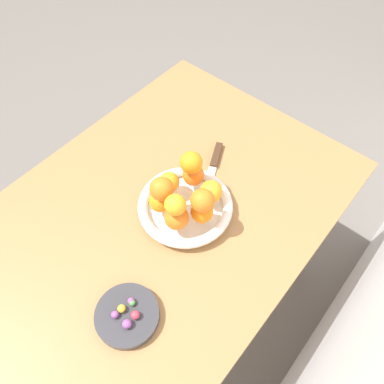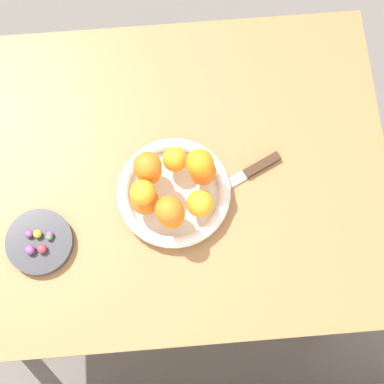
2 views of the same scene
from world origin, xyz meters
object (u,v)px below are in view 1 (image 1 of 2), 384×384
Objects in this scene: orange_5 at (160,201)px; candy_ball_3 at (122,309)px; orange_3 at (193,175)px; candy_ball_4 at (115,315)px; candy_ball_1 at (127,324)px; candy_ball_5 at (132,303)px; orange_0 at (176,218)px; orange_8 at (202,201)px; knife at (212,171)px; orange_6 at (162,189)px; dining_table at (158,231)px; candy_dish at (127,315)px; orange_2 at (211,191)px; orange_9 at (191,163)px; fruit_bowl at (185,206)px; orange_4 at (169,182)px; orange_7 at (175,205)px; candy_ball_0 at (131,301)px; candy_ball_2 at (135,315)px; orange_1 at (202,212)px.

candy_ball_3 is (0.25, 0.11, -0.04)m from orange_5.
candy_ball_4 is (0.38, 0.10, -0.04)m from orange_3.
candy_ball_1 is 1.41× the size of candy_ball_5.
orange_0 is 0.08m from orange_8.
candy_ball_5 is at bearing 14.14° from knife.
orange_3 is 0.38m from candy_ball_3.
orange_6 is 0.23m from knife.
dining_table is at bearing -59.97° from orange_6.
candy_dish is at bearing 26.48° from orange_5.
orange_8 is (0.07, 0.02, 0.06)m from orange_2.
orange_6 is at bearing -1.23° from orange_9.
candy_ball_1 reaches higher than candy_dish.
orange_4 is at bearing -97.39° from fruit_bowl.
orange_8 is 0.32m from candy_ball_4.
candy_ball_4 is 1.15× the size of candy_ball_5.
orange_7 is 0.25m from knife.
candy_ball_0 is at bearing 173.27° from candy_ball_4.
orange_3 is 0.15m from orange_7.
candy_ball_2 is (0.29, 0.10, 0.01)m from fruit_bowl.
dining_table is 0.23m from orange_7.
candy_dish is (0.24, 0.14, 0.10)m from dining_table.
orange_2 is 0.35m from candy_ball_3.
orange_8 is at bearing 113.16° from dining_table.
candy_ball_0 is at bearing 25.13° from orange_6.
orange_3 is 0.99× the size of orange_6.
orange_1 reaches higher than candy_ball_4.
orange_8 is 0.28m from candy_ball_0.
orange_9 is (-0.12, 0.02, 0.22)m from dining_table.
orange_8 is 2.82× the size of candy_ball_1.
knife is (-0.20, 0.01, -0.06)m from orange_5.
orange_4 is 0.14m from orange_8.
candy_ball_3 is at bearing 174.37° from candy_ball_4.
orange_6 is 3.17× the size of candy_ball_3.
orange_7 is at bearing -165.58° from candy_dish.
orange_8 is 1.00× the size of orange_9.
candy_ball_2 is (0.24, 0.14, -0.04)m from orange_5.
orange_9 is (-0.11, 0.00, -0.00)m from orange_6.
candy_ball_3 is at bearing 22.15° from orange_6.
orange_0 is 0.11m from orange_4.
orange_4 is at bearing -13.89° from knife.
candy_ball_3 is at bearing 12.39° from knife.
orange_6 is 3.99× the size of candy_ball_5.
candy_ball_0 is 0.07× the size of knife.
orange_5 is at bearing 21.68° from orange_4.
orange_1 is at bearing -176.40° from candy_ball_5.
orange_3 is at bearing 174.61° from orange_5.
orange_1 is 0.95× the size of orange_2.
knife is at bearing -167.61° from candy_ball_3.
candy_ball_1 is 1.23× the size of candy_ball_4.
orange_0 is (0.00, 0.08, 0.16)m from dining_table.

